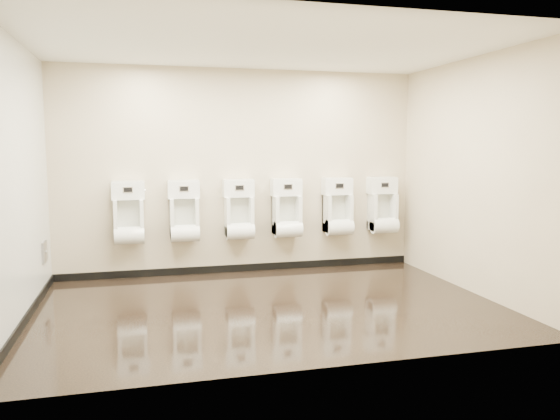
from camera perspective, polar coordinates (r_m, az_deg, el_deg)
The scene contains 16 objects.
ground at distance 6.10m, azimuth -1.04°, elevation -10.01°, with size 5.00×3.50×0.00m, color black.
ceiling at distance 5.94m, azimuth -1.10°, elevation 16.84°, with size 5.00×3.50×0.00m, color white.
back_wall at distance 7.57m, azimuth -4.12°, elevation 3.99°, with size 5.00×0.02×2.80m, color beige.
front_wall at distance 4.18m, azimuth 4.45°, elevation 1.83°, with size 5.00×0.02×2.80m, color beige.
left_wall at distance 5.82m, azimuth -25.82°, elevation 2.55°, with size 0.02×3.50×2.80m, color beige.
right_wall at distance 6.87m, azimuth 19.70°, elevation 3.35°, with size 0.02×3.50×2.80m, color beige.
tile_overlay_left at distance 5.82m, azimuth -25.77°, elevation 2.55°, with size 0.01×3.50×2.80m, color silver.
skirting_back at distance 7.74m, azimuth -4.02°, elevation -6.05°, with size 5.00×0.02×0.10m, color black.
skirting_left at distance 6.05m, azimuth -25.05°, elevation -10.31°, with size 0.02×3.50×0.10m, color black.
access_panel at distance 7.09m, azimuth -23.40°, elevation -4.04°, with size 0.04×0.25×0.25m.
urinal_0 at distance 7.36m, azimuth -15.51°, elevation -0.74°, with size 0.43×0.32×0.80m.
urinal_1 at distance 7.38m, azimuth -9.98°, elevation -0.58°, with size 0.43×0.32×0.80m.
urinal_2 at distance 7.47m, azimuth -4.30°, elevation -0.41°, with size 0.43×0.32×0.80m.
urinal_3 at distance 7.61m, azimuth 0.73°, elevation -0.25°, with size 0.43×0.32×0.80m.
urinal_4 at distance 7.84m, azimuth 6.07°, elevation -0.09°, with size 0.43×0.32×0.80m.
urinal_5 at distance 8.11m, azimuth 10.69°, elevation 0.06°, with size 0.43×0.32×0.80m.
Camera 1 is at (-1.34, -5.69, 1.75)m, focal length 35.00 mm.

